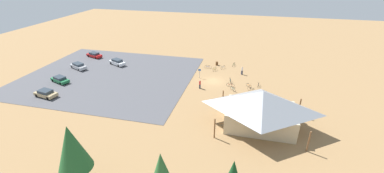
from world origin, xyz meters
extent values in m
plane|color=#937047|center=(0.00, 0.00, 0.00)|extent=(160.00, 160.00, 0.00)
cube|color=#4C4C51|center=(22.90, 2.39, 0.03)|extent=(36.49, 31.39, 0.05)
cube|color=#C6B28E|center=(-9.61, 14.69, 1.58)|extent=(10.13, 6.72, 3.17)
pyramid|color=gray|center=(-9.61, 14.69, 4.59)|extent=(12.81, 9.39, 2.84)
cylinder|color=brown|center=(-15.82, 10.19, 1.58)|extent=(0.20, 0.20, 3.17)
cylinder|color=brown|center=(-3.41, 10.19, 1.58)|extent=(0.20, 0.20, 3.17)
cylinder|color=brown|center=(-15.82, 19.19, 1.58)|extent=(0.20, 0.20, 3.17)
cylinder|color=brown|center=(-3.41, 19.19, 1.58)|extent=(0.20, 0.20, 3.17)
cylinder|color=brown|center=(0.60, -9.63, 0.45)|extent=(0.60, 0.60, 0.90)
cylinder|color=#99999E|center=(3.09, -0.96, 1.10)|extent=(0.08, 0.08, 2.20)
cube|color=#1959B2|center=(3.09, -0.96, 1.90)|extent=(0.56, 0.04, 0.40)
cone|color=#2D6633|center=(-0.22, 31.83, 4.72)|extent=(2.65, 2.65, 4.52)
cone|color=#235B2D|center=(9.77, 31.35, 5.32)|extent=(3.60, 3.60, 5.35)
torus|color=black|center=(-4.26, 3.17, 0.36)|extent=(0.51, 0.57, 0.73)
torus|color=black|center=(-4.90, 3.90, 0.36)|extent=(0.51, 0.57, 0.73)
cylinder|color=#197A7F|center=(-4.58, 3.54, 0.48)|extent=(0.62, 0.70, 0.04)
cylinder|color=#197A7F|center=(-4.47, 3.41, 0.58)|extent=(0.04, 0.04, 0.44)
cube|color=black|center=(-4.47, 3.41, 0.80)|extent=(0.19, 0.20, 0.05)
cylinder|color=#197A7F|center=(-4.84, 3.83, 0.59)|extent=(0.04, 0.04, 0.46)
cylinder|color=black|center=(-4.84, 3.83, 0.82)|extent=(0.38, 0.34, 0.03)
torus|color=black|center=(-1.44, -8.20, 0.33)|extent=(0.34, 0.60, 0.66)
torus|color=black|center=(-0.94, -7.24, 0.33)|extent=(0.34, 0.60, 0.66)
cylinder|color=silver|center=(-1.19, -7.72, 0.44)|extent=(0.50, 0.91, 0.04)
cylinder|color=silver|center=(-1.28, -7.89, 0.51)|extent=(0.04, 0.04, 0.36)
cube|color=black|center=(-1.28, -7.89, 0.69)|extent=(0.16, 0.21, 0.05)
cylinder|color=silver|center=(-0.99, -7.33, 0.54)|extent=(0.04, 0.04, 0.43)
cylinder|color=black|center=(-0.99, -7.33, 0.75)|extent=(0.44, 0.25, 0.03)
torus|color=black|center=(-7.20, 0.77, 0.33)|extent=(0.48, 0.51, 0.67)
torus|color=black|center=(-7.86, 1.48, 0.33)|extent=(0.48, 0.51, 0.67)
cylinder|color=orange|center=(-7.53, 1.12, 0.44)|extent=(0.63, 0.68, 0.04)
cylinder|color=orange|center=(-7.42, 1.00, 0.52)|extent=(0.04, 0.04, 0.38)
cube|color=black|center=(-7.42, 1.00, 0.71)|extent=(0.19, 0.20, 0.05)
cylinder|color=orange|center=(-7.80, 1.41, 0.57)|extent=(0.04, 0.04, 0.47)
cylinder|color=black|center=(-7.80, 1.41, 0.81)|extent=(0.37, 0.35, 0.03)
torus|color=black|center=(0.39, -6.46, 0.38)|extent=(0.27, 0.73, 0.75)
torus|color=black|center=(0.72, -5.45, 0.38)|extent=(0.27, 0.73, 0.75)
cylinder|color=yellow|center=(0.55, -5.95, 0.50)|extent=(0.34, 0.94, 0.04)
cylinder|color=yellow|center=(0.49, -6.14, 0.61)|extent=(0.04, 0.04, 0.46)
cube|color=black|center=(0.49, -6.14, 0.84)|extent=(0.14, 0.21, 0.05)
cylinder|color=yellow|center=(0.69, -5.55, 0.61)|extent=(0.04, 0.04, 0.47)
cylinder|color=black|center=(0.69, -5.55, 0.85)|extent=(0.47, 0.18, 0.03)
torus|color=black|center=(1.80, -7.14, 0.33)|extent=(0.67, 0.05, 0.67)
torus|color=black|center=(2.87, -7.12, 0.33)|extent=(0.67, 0.05, 0.67)
cylinder|color=#2347B7|center=(2.34, -7.13, 0.44)|extent=(0.99, 0.06, 0.04)
cylinder|color=#2347B7|center=(2.14, -7.13, 0.51)|extent=(0.04, 0.04, 0.35)
cube|color=black|center=(2.14, -7.13, 0.69)|extent=(0.20, 0.08, 0.05)
cylinder|color=#2347B7|center=(2.77, -7.12, 0.53)|extent=(0.04, 0.04, 0.40)
cylinder|color=black|center=(2.77, -7.12, 0.73)|extent=(0.04, 0.48, 0.03)
torus|color=black|center=(-9.19, 4.07, 0.33)|extent=(0.43, 0.56, 0.67)
torus|color=black|center=(-9.76, 4.84, 0.33)|extent=(0.43, 0.56, 0.67)
cylinder|color=#722D9E|center=(-9.47, 4.46, 0.44)|extent=(0.56, 0.73, 0.04)
cylinder|color=#722D9E|center=(-9.37, 4.32, 0.52)|extent=(0.04, 0.04, 0.38)
cube|color=black|center=(-9.37, 4.32, 0.71)|extent=(0.18, 0.21, 0.05)
cylinder|color=#722D9E|center=(-9.70, 4.77, 0.54)|extent=(0.04, 0.04, 0.41)
cylinder|color=black|center=(-9.70, 4.77, 0.74)|extent=(0.40, 0.31, 0.03)
torus|color=black|center=(-4.43, 1.86, 0.35)|extent=(0.70, 0.18, 0.70)
torus|color=black|center=(-3.44, 1.66, 0.35)|extent=(0.70, 0.18, 0.70)
cylinder|color=red|center=(-3.93, 1.76, 0.47)|extent=(0.91, 0.22, 0.04)
cylinder|color=red|center=(-4.11, 1.79, 0.56)|extent=(0.04, 0.04, 0.41)
cube|color=black|center=(-4.11, 1.79, 0.76)|extent=(0.21, 0.12, 0.05)
cylinder|color=red|center=(-3.54, 1.68, 0.57)|extent=(0.04, 0.04, 0.44)
cylinder|color=black|center=(-3.54, 1.68, 0.79)|extent=(0.13, 0.48, 0.03)
torus|color=black|center=(-3.31, -9.66, 0.32)|extent=(0.23, 0.62, 0.64)
torus|color=black|center=(-3.62, -10.69, 0.32)|extent=(0.23, 0.62, 0.64)
cylinder|color=#1E7F38|center=(-3.46, -10.18, 0.43)|extent=(0.32, 0.95, 0.04)
cylinder|color=#1E7F38|center=(-3.41, -9.99, 0.53)|extent=(0.04, 0.04, 0.41)
cube|color=black|center=(-3.41, -9.99, 0.73)|extent=(0.13, 0.21, 0.05)
cylinder|color=#1E7F38|center=(-3.59, -10.59, 0.51)|extent=(0.04, 0.04, 0.38)
cylinder|color=black|center=(-3.59, -10.59, 0.70)|extent=(0.47, 0.17, 0.03)
torus|color=black|center=(-9.35, 0.87, 0.34)|extent=(0.11, 0.67, 0.67)
torus|color=black|center=(-9.46, -0.14, 0.34)|extent=(0.11, 0.67, 0.67)
cylinder|color=#B7B7BC|center=(-9.41, 0.37, 0.45)|extent=(0.14, 0.93, 0.04)
cylinder|color=#B7B7BC|center=(-9.39, 0.55, 0.54)|extent=(0.04, 0.04, 0.40)
cube|color=black|center=(-9.39, 0.55, 0.74)|extent=(0.10, 0.21, 0.05)
cylinder|color=#B7B7BC|center=(-9.45, -0.04, 0.55)|extent=(0.04, 0.04, 0.43)
cylinder|color=black|center=(-9.45, -0.04, 0.77)|extent=(0.48, 0.09, 0.03)
torus|color=black|center=(-7.64, 2.60, 0.37)|extent=(0.63, 0.45, 0.73)
torus|color=black|center=(-8.55, 3.22, 0.37)|extent=(0.63, 0.45, 0.73)
cylinder|color=black|center=(-8.10, 2.91, 0.49)|extent=(0.85, 0.60, 0.04)
cylinder|color=black|center=(-7.93, 2.80, 0.58)|extent=(0.04, 0.04, 0.42)
cube|color=black|center=(-7.93, 2.80, 0.78)|extent=(0.21, 0.18, 0.05)
cylinder|color=black|center=(-8.46, 3.16, 0.58)|extent=(0.04, 0.04, 0.43)
cylinder|color=black|center=(-8.46, 3.16, 0.80)|extent=(0.30, 0.41, 0.03)
torus|color=black|center=(-3.77, 0.16, 0.35)|extent=(0.18, 0.70, 0.70)
torus|color=black|center=(-3.58, -0.83, 0.35)|extent=(0.18, 0.70, 0.70)
cylinder|color=#197A7F|center=(-3.68, -0.34, 0.47)|extent=(0.21, 0.91, 0.04)
cylinder|color=#197A7F|center=(-3.71, -0.16, 0.54)|extent=(0.04, 0.04, 0.38)
cube|color=black|center=(-3.71, -0.16, 0.73)|extent=(0.12, 0.21, 0.05)
cylinder|color=#197A7F|center=(-3.60, -0.73, 0.61)|extent=(0.04, 0.04, 0.51)
cylinder|color=black|center=(-3.60, -0.73, 0.86)|extent=(0.48, 0.12, 0.03)
cube|color=red|center=(33.15, -7.69, 0.56)|extent=(4.69, 3.04, 0.59)
cube|color=#2D3842|center=(33.15, -7.69, 1.11)|extent=(2.80, 2.23, 0.50)
cylinder|color=black|center=(34.80, -7.46, 0.37)|extent=(0.68, 0.42, 0.64)
cylinder|color=black|center=(34.31, -8.89, 0.37)|extent=(0.68, 0.42, 0.64)
cylinder|color=black|center=(31.99, -6.50, 0.37)|extent=(0.68, 0.42, 0.64)
cylinder|color=black|center=(31.51, -7.93, 0.37)|extent=(0.68, 0.42, 0.64)
cube|color=tan|center=(29.17, 14.30, 0.58)|extent=(4.53, 2.57, 0.62)
cube|color=#2D3842|center=(29.17, 14.30, 1.15)|extent=(2.63, 2.03, 0.51)
cylinder|color=black|center=(30.74, 14.89, 0.37)|extent=(0.67, 0.32, 0.64)
cylinder|color=black|center=(30.46, 13.24, 0.37)|extent=(0.67, 0.32, 0.64)
cylinder|color=black|center=(27.87, 15.37, 0.37)|extent=(0.67, 0.32, 0.64)
cylinder|color=black|center=(27.60, 13.72, 0.37)|extent=(0.67, 0.32, 0.64)
cube|color=white|center=(24.39, -3.95, 0.62)|extent=(4.72, 3.40, 0.69)
cube|color=#2D3842|center=(24.39, -3.95, 1.24)|extent=(2.88, 2.41, 0.55)
cylinder|color=black|center=(26.07, -3.88, 0.37)|extent=(0.67, 0.47, 0.64)
cylinder|color=black|center=(25.44, -5.26, 0.37)|extent=(0.67, 0.47, 0.64)
cylinder|color=black|center=(23.34, -2.64, 0.37)|extent=(0.67, 0.47, 0.64)
cylinder|color=black|center=(22.72, -4.02, 0.37)|extent=(0.67, 0.47, 0.64)
cube|color=#1E6B3D|center=(31.00, 8.18, 0.56)|extent=(4.57, 3.08, 0.57)
cube|color=#2D3842|center=(31.00, 8.18, 1.10)|extent=(2.75, 2.26, 0.51)
cylinder|color=black|center=(32.61, 8.42, 0.37)|extent=(0.68, 0.42, 0.64)
cylinder|color=black|center=(32.09, 6.97, 0.37)|extent=(0.68, 0.42, 0.64)
cylinder|color=black|center=(29.90, 9.39, 0.37)|extent=(0.68, 0.42, 0.64)
cylinder|color=black|center=(29.38, 7.94, 0.37)|extent=(0.68, 0.42, 0.64)
cube|color=#BCBCC1|center=(32.04, 0.59, 0.62)|extent=(4.76, 3.39, 0.69)
cube|color=#2D3842|center=(32.04, 0.59, 1.22)|extent=(2.89, 2.41, 0.51)
cylinder|color=black|center=(33.73, 0.69, 0.37)|extent=(0.67, 0.46, 0.64)
cylinder|color=black|center=(33.11, -0.72, 0.37)|extent=(0.67, 0.46, 0.64)
cylinder|color=black|center=(30.97, 1.90, 0.37)|extent=(0.67, 0.46, 0.64)
cylinder|color=black|center=(30.36, 0.49, 0.37)|extent=(0.67, 0.46, 0.64)
cube|color=#2D3347|center=(-5.75, -5.16, 0.47)|extent=(0.40, 0.39, 0.95)
cylinder|color=silver|center=(-5.75, -5.16, 1.29)|extent=(0.36, 0.36, 0.68)
sphere|color=tan|center=(-5.75, -5.16, 1.75)|extent=(0.24, 0.24, 0.24)
cube|color=#2D3347|center=(1.95, 3.99, 0.44)|extent=(0.28, 0.35, 0.89)
cylinder|color=red|center=(1.95, 3.99, 1.23)|extent=(0.36, 0.36, 0.68)
sphere|color=tan|center=(1.95, 3.99, 1.68)|extent=(0.24, 0.24, 0.24)
camera|label=1|loc=(-7.33, 48.76, 22.49)|focal=23.79mm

